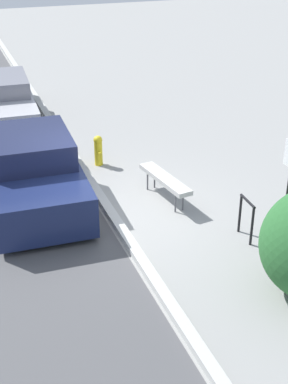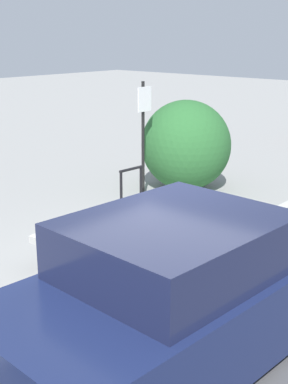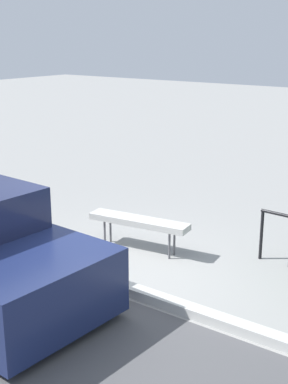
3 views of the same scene
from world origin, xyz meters
name	(u,v)px [view 3 (image 3 of 3)]	position (x,y,z in m)	size (l,w,h in m)	color
ground_plane	(93,281)	(0.00, 0.00, 0.00)	(60.00, 60.00, 0.00)	gray
curb	(93,277)	(0.00, 0.00, 0.07)	(60.00, 0.20, 0.13)	#B7B7B2
bench	(139,222)	(-0.17, 1.32, 0.49)	(1.74, 0.57, 0.55)	#515156
bike_rack	(277,232)	(1.83, 2.15, 0.50)	(0.55, 0.08, 0.83)	black
fire_hydrant	(6,213)	(-2.47, 0.50, 0.41)	(0.36, 0.22, 0.77)	gold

